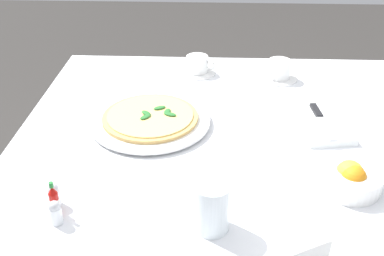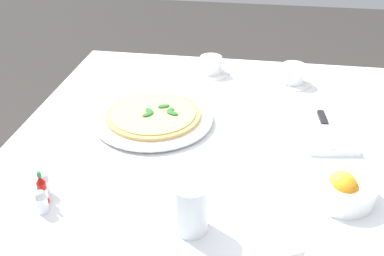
% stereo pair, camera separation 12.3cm
% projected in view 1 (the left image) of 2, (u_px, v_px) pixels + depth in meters
% --- Properties ---
extents(dining_table, '(1.21, 1.21, 0.73)m').
position_uv_depth(dining_table, '(234.00, 181.00, 1.26)').
color(dining_table, white).
rests_on(dining_table, ground_plane).
extents(pizza_plate, '(0.34, 0.34, 0.02)m').
position_uv_depth(pizza_plate, '(151.00, 121.00, 1.28)').
color(pizza_plate, white).
rests_on(pizza_plate, dining_table).
extents(pizza, '(0.27, 0.27, 0.02)m').
position_uv_depth(pizza, '(150.00, 117.00, 1.28)').
color(pizza, '#DBAD60').
rests_on(pizza, pizza_plate).
extents(coffee_cup_right_edge, '(0.13, 0.13, 0.07)m').
position_uv_depth(coffee_cup_right_edge, '(279.00, 71.00, 1.54)').
color(coffee_cup_right_edge, white).
rests_on(coffee_cup_right_edge, dining_table).
extents(coffee_cup_near_right, '(0.13, 0.13, 0.06)m').
position_uv_depth(coffee_cup_near_right, '(197.00, 66.00, 1.58)').
color(coffee_cup_near_right, white).
rests_on(coffee_cup_near_right, dining_table).
extents(water_glass_back_corner, '(0.07, 0.07, 0.11)m').
position_uv_depth(water_glass_back_corner, '(212.00, 209.00, 0.91)').
color(water_glass_back_corner, white).
rests_on(water_glass_back_corner, dining_table).
extents(napkin_folded, '(0.24, 0.16, 0.02)m').
position_uv_depth(napkin_folded, '(320.00, 123.00, 1.27)').
color(napkin_folded, white).
rests_on(napkin_folded, dining_table).
extents(dinner_knife, '(0.20, 0.04, 0.01)m').
position_uv_depth(dinner_knife, '(321.00, 120.00, 1.26)').
color(dinner_knife, silver).
rests_on(dinner_knife, napkin_folded).
extents(citrus_bowl, '(0.15, 0.15, 0.07)m').
position_uv_depth(citrus_bowl, '(349.00, 177.00, 1.03)').
color(citrus_bowl, white).
rests_on(citrus_bowl, dining_table).
extents(hot_sauce_bottle, '(0.02, 0.02, 0.08)m').
position_uv_depth(hot_sauce_bottle, '(54.00, 201.00, 0.95)').
color(hot_sauce_bottle, '#B7140F').
rests_on(hot_sauce_bottle, dining_table).
extents(salt_shaker, '(0.03, 0.03, 0.06)m').
position_uv_depth(salt_shaker, '(56.00, 213.00, 0.93)').
color(salt_shaker, white).
rests_on(salt_shaker, dining_table).
extents(pepper_shaker, '(0.03, 0.03, 0.06)m').
position_uv_depth(pepper_shaker, '(54.00, 196.00, 0.98)').
color(pepper_shaker, white).
rests_on(pepper_shaker, dining_table).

